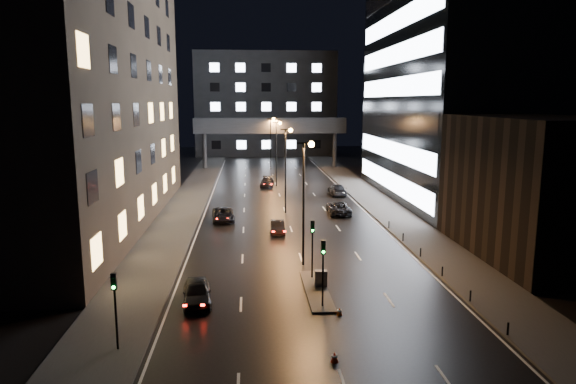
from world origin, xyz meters
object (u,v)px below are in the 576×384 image
object	(u,v)px
car_away_b	(278,227)
utility_cabinet	(321,278)
car_away_d	(267,182)
car_toward_b	(337,190)
car_away_c	(223,215)
car_toward_a	(339,208)
car_away_a	(197,292)

from	to	relation	value
car_away_b	utility_cabinet	size ratio (longest dim) A/B	3.35
car_away_d	car_toward_b	world-z (taller)	car_toward_b
car_away_d	car_away_c	bearing A→B (deg)	-98.74
car_away_b	car_away_c	world-z (taller)	car_away_c
car_toward_a	utility_cabinet	world-z (taller)	car_toward_a
car_away_c	utility_cabinet	bearing A→B (deg)	-74.75
car_away_c	car_toward_b	xyz separation A→B (m)	(15.53, 15.02, 0.05)
car_away_d	utility_cabinet	size ratio (longest dim) A/B	4.27
car_away_b	car_away_c	xyz separation A→B (m)	(-5.78, 5.98, 0.08)
car_away_a	car_away_b	size ratio (longest dim) A/B	1.17
utility_cabinet	car_away_a	bearing A→B (deg)	-163.69
car_away_c	car_away_d	world-z (taller)	same
car_away_d	car_toward_a	size ratio (longest dim) A/B	0.92
car_toward_a	utility_cabinet	distance (m)	24.87
car_toward_a	car_toward_b	distance (m)	12.65
car_toward_b	car_away_c	bearing A→B (deg)	44.93
car_toward_b	utility_cabinet	distance (m)	37.49
car_away_d	car_toward_b	xyz separation A→B (m)	(9.75, -7.85, 0.05)
car_away_b	car_away_c	bearing A→B (deg)	134.31
car_away_d	car_toward_a	bearing A→B (deg)	-63.67
car_toward_b	utility_cabinet	size ratio (longest dim) A/B	4.57
car_away_c	utility_cabinet	world-z (taller)	car_away_c
car_away_a	car_toward_b	size ratio (longest dim) A/B	0.86
car_away_c	car_toward_b	size ratio (longest dim) A/B	0.97
car_away_b	car_away_c	distance (m)	8.32
utility_cabinet	car_toward_b	bearing A→B (deg)	80.32
car_away_a	car_away_c	xyz separation A→B (m)	(0.62, 23.91, -0.05)
car_away_b	car_toward_b	size ratio (longest dim) A/B	0.73
car_away_a	car_toward_b	world-z (taller)	car_away_a
car_away_a	car_toward_a	xyz separation A→B (m)	(14.16, 26.44, -0.03)
car_away_c	car_toward_a	distance (m)	13.78
car_away_a	car_away_d	size ratio (longest dim) A/B	0.92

